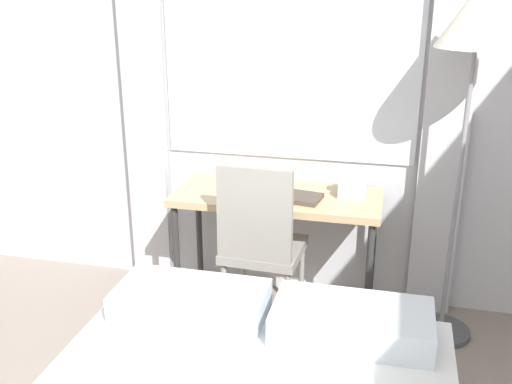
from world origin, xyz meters
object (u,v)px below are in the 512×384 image
at_px(telephone, 353,187).
at_px(book, 295,197).
at_px(standing_lamp, 475,42).
at_px(desk, 277,207).
at_px(desk_chair, 260,240).

distance_m(telephone, book, 0.32).
height_order(standing_lamp, telephone, standing_lamp).
relative_size(desk, telephone, 6.33).
relative_size(desk_chair, standing_lamp, 0.54).
bearing_deg(standing_lamp, telephone, 169.76).
distance_m(desk, standing_lamp, 1.28).
bearing_deg(book, desk_chair, -128.05).
bearing_deg(standing_lamp, desk_chair, -166.80).
bearing_deg(telephone, desk, -168.14).
bearing_deg(desk, telephone, 11.86).
bearing_deg(book, desk, 153.61).
distance_m(standing_lamp, telephone, 0.94).
xyz_separation_m(desk, desk_chair, (-0.04, -0.24, -0.10)).
distance_m(desk_chair, standing_lamp, 1.40).
height_order(telephone, book, telephone).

